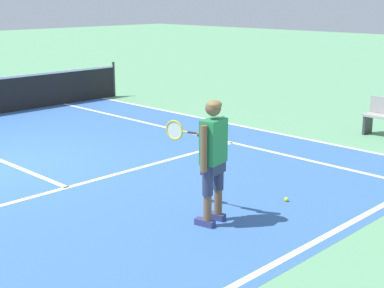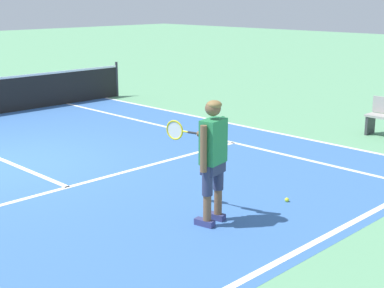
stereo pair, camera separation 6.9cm
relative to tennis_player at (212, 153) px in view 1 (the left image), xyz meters
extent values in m
plane|color=#609E70|center=(-0.58, 4.56, -0.99)|extent=(80.00, 80.00, 0.00)
cube|color=#3866A8|center=(-0.58, 3.84, -0.99)|extent=(10.98, 10.85, 0.00)
cube|color=white|center=(-0.58, -1.38, -0.99)|extent=(10.98, 0.10, 0.01)
cube|color=white|center=(-0.58, 2.67, -0.99)|extent=(8.23, 0.10, 0.01)
cube|color=white|center=(3.54, 3.84, -0.99)|extent=(0.10, 10.45, 0.01)
cube|color=white|center=(4.91, 3.84, -0.99)|extent=(0.10, 10.45, 0.01)
cylinder|color=#333338|center=(5.36, 9.07, -0.45)|extent=(0.08, 0.08, 1.07)
cube|color=navy|center=(-0.15, -0.02, -0.94)|extent=(0.16, 0.30, 0.09)
cube|color=navy|center=(0.13, 0.04, -0.94)|extent=(0.16, 0.30, 0.09)
cylinder|color=brown|center=(-0.14, -0.06, -0.72)|extent=(0.11, 0.11, 0.36)
cylinder|color=#2D3351|center=(-0.14, -0.06, -0.33)|extent=(0.14, 0.14, 0.41)
cylinder|color=brown|center=(0.14, 0.00, -0.72)|extent=(0.11, 0.11, 0.36)
cylinder|color=#2D3351|center=(0.14, 0.00, -0.33)|extent=(0.14, 0.14, 0.41)
cube|color=#2D3351|center=(0.00, -0.03, -0.17)|extent=(0.37, 0.26, 0.20)
cube|color=#28844C|center=(0.00, -0.03, 0.17)|extent=(0.42, 0.29, 0.60)
cylinder|color=brown|center=(-0.24, -0.08, 0.12)|extent=(0.09, 0.09, 0.62)
cylinder|color=#28844C|center=(0.24, 0.11, 0.32)|extent=(0.14, 0.27, 0.29)
cylinder|color=brown|center=(0.24, 0.33, 0.18)|extent=(0.14, 0.30, 0.14)
sphere|color=brown|center=(0.00, -0.02, 0.62)|extent=(0.21, 0.21, 0.21)
ellipsoid|color=olive|center=(0.00, -0.04, 0.67)|extent=(0.24, 0.24, 0.12)
cylinder|color=#232326|center=(0.21, 0.54, 0.15)|extent=(0.07, 0.20, 0.03)
cylinder|color=yellow|center=(0.18, 0.69, 0.15)|extent=(0.04, 0.10, 0.02)
torus|color=yellow|center=(0.14, 0.87, 0.15)|extent=(0.08, 0.30, 0.30)
cylinder|color=silver|center=(0.14, 0.87, 0.15)|extent=(0.06, 0.24, 0.25)
sphere|color=#CCE02D|center=(1.41, -0.26, -0.96)|extent=(0.07, 0.07, 0.07)
cube|color=#38383D|center=(6.32, 1.03, -0.78)|extent=(0.36, 0.06, 0.42)
camera|label=1|loc=(-5.37, -4.93, 2.03)|focal=53.03mm
camera|label=2|loc=(-5.32, -4.97, 2.03)|focal=53.03mm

